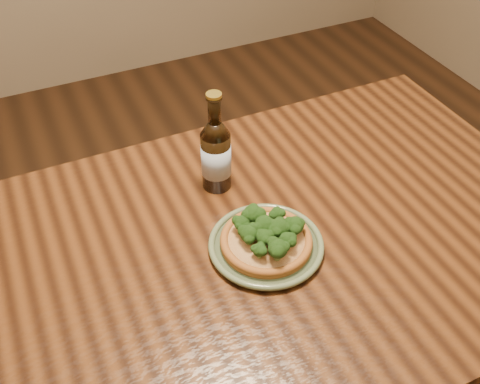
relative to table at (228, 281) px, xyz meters
name	(u,v)px	position (x,y,z in m)	size (l,w,h in m)	color
table	(228,281)	(0.00, 0.00, 0.00)	(1.60, 0.90, 0.75)	#49260F
plate	(266,245)	(0.08, -0.02, 0.10)	(0.25, 0.25, 0.02)	#5A6848
pizza	(267,237)	(0.08, -0.02, 0.13)	(0.20, 0.20, 0.07)	#945621
beer_bottle	(216,154)	(0.07, 0.21, 0.19)	(0.07, 0.07, 0.26)	black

